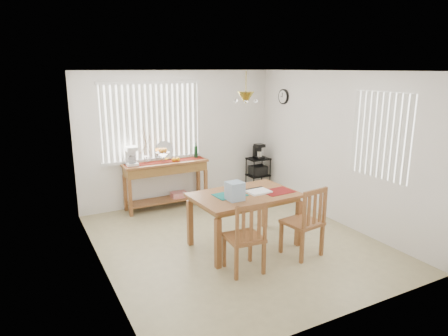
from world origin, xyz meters
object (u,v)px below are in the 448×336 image
sideboard (166,173)px  dining_table (244,200)px  chair_right (305,222)px  chair_left (245,238)px  cart_items (258,151)px  wire_cart (258,172)px

sideboard → dining_table: sideboard is taller
chair_right → dining_table: bearing=130.1°
dining_table → chair_left: 0.86m
dining_table → chair_left: bearing=-119.7°
chair_left → chair_right: bearing=1.4°
cart_items → chair_right: cart_items is taller
sideboard → dining_table: size_ratio=1.02×
sideboard → cart_items: 2.09m
sideboard → chair_left: chair_left is taller
sideboard → chair_right: 3.06m
sideboard → cart_items: bearing=0.1°
sideboard → dining_table: bearing=-78.6°
wire_cart → chair_right: size_ratio=0.73×
dining_table → chair_right: chair_right is taller
cart_items → wire_cart: bearing=-90.0°
wire_cart → dining_table: bearing=-127.0°
chair_right → cart_items: bearing=69.9°
cart_items → sideboard: bearing=-179.9°
sideboard → chair_right: size_ratio=1.56×
cart_items → dining_table: (-1.64, -2.19, -0.17)m
sideboard → chair_left: (0.03, -2.91, -0.19)m
wire_cart → cart_items: (-0.00, 0.01, 0.45)m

